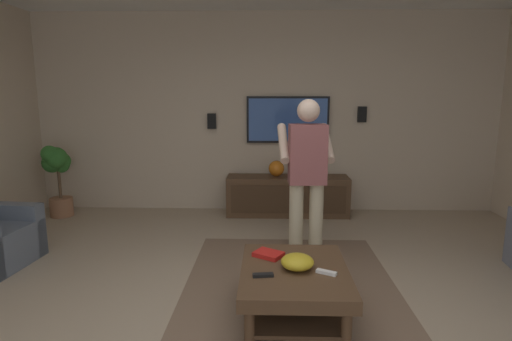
{
  "coord_description": "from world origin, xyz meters",
  "views": [
    {
      "loc": [
        -2.86,
        -0.05,
        1.68
      ],
      "look_at": [
        0.98,
        0.07,
        0.97
      ],
      "focal_mm": 29.03,
      "sensor_mm": 36.0,
      "label": 1
    }
  ],
  "objects_px": {
    "bowl": "(297,262)",
    "book": "(268,254)",
    "person_standing": "(307,172)",
    "remote_black": "(263,275)",
    "wall_speaker_left": "(362,114)",
    "coffee_table": "(294,281)",
    "media_console": "(287,196)",
    "remote_white": "(326,272)",
    "wall_speaker_right": "(212,121)",
    "vase_round": "(276,168)",
    "potted_plant_tall": "(57,171)",
    "tv": "(288,120)"
  },
  "relations": [
    {
      "from": "tv",
      "to": "potted_plant_tall",
      "type": "relative_size",
      "value": 1.16
    },
    {
      "from": "tv",
      "to": "bowl",
      "type": "xyz_separation_m",
      "value": [
        -3.02,
        0.05,
        -0.87
      ]
    },
    {
      "from": "media_console",
      "to": "remote_white",
      "type": "bearing_deg",
      "value": 3.11
    },
    {
      "from": "person_standing",
      "to": "wall_speaker_left",
      "type": "xyz_separation_m",
      "value": [
        1.93,
        -0.94,
        0.47
      ]
    },
    {
      "from": "bowl",
      "to": "remote_white",
      "type": "height_order",
      "value": "bowl"
    },
    {
      "from": "bowl",
      "to": "book",
      "type": "bearing_deg",
      "value": 42.33
    },
    {
      "from": "potted_plant_tall",
      "to": "wall_speaker_left",
      "type": "xyz_separation_m",
      "value": [
        0.44,
        -4.22,
        0.76
      ]
    },
    {
      "from": "remote_black",
      "to": "book",
      "type": "relative_size",
      "value": 0.68
    },
    {
      "from": "coffee_table",
      "to": "wall_speaker_right",
      "type": "height_order",
      "value": "wall_speaker_right"
    },
    {
      "from": "wall_speaker_left",
      "to": "media_console",
      "type": "bearing_deg",
      "value": 103.6
    },
    {
      "from": "book",
      "to": "potted_plant_tall",
      "type": "bearing_deg",
      "value": 172.66
    },
    {
      "from": "remote_black",
      "to": "potted_plant_tall",
      "type": "bearing_deg",
      "value": -51.6
    },
    {
      "from": "media_console",
      "to": "wall_speaker_left",
      "type": "bearing_deg",
      "value": 103.6
    },
    {
      "from": "person_standing",
      "to": "bowl",
      "type": "relative_size",
      "value": 6.65
    },
    {
      "from": "bowl",
      "to": "remote_white",
      "type": "relative_size",
      "value": 1.64
    },
    {
      "from": "potted_plant_tall",
      "to": "remote_white",
      "type": "height_order",
      "value": "potted_plant_tall"
    },
    {
      "from": "vase_round",
      "to": "book",
      "type": "bearing_deg",
      "value": 177.63
    },
    {
      "from": "coffee_table",
      "to": "vase_round",
      "type": "distance_m",
      "value": 2.82
    },
    {
      "from": "vase_round",
      "to": "wall_speaker_left",
      "type": "xyz_separation_m",
      "value": [
        0.22,
        -1.21,
        0.74
      ]
    },
    {
      "from": "media_console",
      "to": "remote_white",
      "type": "relative_size",
      "value": 11.33
    },
    {
      "from": "tv",
      "to": "book",
      "type": "height_order",
      "value": "tv"
    },
    {
      "from": "bowl",
      "to": "wall_speaker_left",
      "type": "distance_m",
      "value": 3.36
    },
    {
      "from": "coffee_table",
      "to": "remote_black",
      "type": "height_order",
      "value": "remote_black"
    },
    {
      "from": "bowl",
      "to": "remote_white",
      "type": "bearing_deg",
      "value": -111.8
    },
    {
      "from": "remote_white",
      "to": "wall_speaker_right",
      "type": "bearing_deg",
      "value": -40.79
    },
    {
      "from": "person_standing",
      "to": "wall_speaker_left",
      "type": "distance_m",
      "value": 2.2
    },
    {
      "from": "remote_black",
      "to": "book",
      "type": "height_order",
      "value": "book"
    },
    {
      "from": "potted_plant_tall",
      "to": "vase_round",
      "type": "bearing_deg",
      "value": -85.89
    },
    {
      "from": "remote_black",
      "to": "wall_speaker_right",
      "type": "height_order",
      "value": "wall_speaker_right"
    },
    {
      "from": "coffee_table",
      "to": "person_standing",
      "type": "bearing_deg",
      "value": -9.27
    },
    {
      "from": "potted_plant_tall",
      "to": "vase_round",
      "type": "distance_m",
      "value": 3.02
    },
    {
      "from": "person_standing",
      "to": "remote_black",
      "type": "distance_m",
      "value": 1.41
    },
    {
      "from": "wall_speaker_left",
      "to": "vase_round",
      "type": "bearing_deg",
      "value": 100.45
    },
    {
      "from": "person_standing",
      "to": "book",
      "type": "relative_size",
      "value": 7.45
    },
    {
      "from": "remote_white",
      "to": "wall_speaker_left",
      "type": "distance_m",
      "value": 3.39
    },
    {
      "from": "tv",
      "to": "wall_speaker_left",
      "type": "xyz_separation_m",
      "value": [
        0.01,
        -1.05,
        0.08
      ]
    },
    {
      "from": "person_standing",
      "to": "wall_speaker_right",
      "type": "height_order",
      "value": "person_standing"
    },
    {
      "from": "bowl",
      "to": "potted_plant_tall",
      "type": "bearing_deg",
      "value": 50.36
    },
    {
      "from": "media_console",
      "to": "person_standing",
      "type": "xyz_separation_m",
      "value": [
        -1.67,
        -0.11,
        0.66
      ]
    },
    {
      "from": "remote_black",
      "to": "remote_white",
      "type": "bearing_deg",
      "value": 179.45
    },
    {
      "from": "media_console",
      "to": "remote_white",
      "type": "distance_m",
      "value": 2.86
    },
    {
      "from": "coffee_table",
      "to": "potted_plant_tall",
      "type": "xyz_separation_m",
      "value": [
        2.58,
        3.11,
        0.35
      ]
    },
    {
      "from": "remote_black",
      "to": "wall_speaker_left",
      "type": "height_order",
      "value": "wall_speaker_left"
    },
    {
      "from": "book",
      "to": "wall_speaker_left",
      "type": "height_order",
      "value": "wall_speaker_left"
    },
    {
      "from": "wall_speaker_left",
      "to": "coffee_table",
      "type": "bearing_deg",
      "value": 159.66
    },
    {
      "from": "potted_plant_tall",
      "to": "remote_white",
      "type": "distance_m",
      "value": 4.28
    },
    {
      "from": "bowl",
      "to": "book",
      "type": "height_order",
      "value": "bowl"
    },
    {
      "from": "person_standing",
      "to": "potted_plant_tall",
      "type": "height_order",
      "value": "person_standing"
    },
    {
      "from": "tv",
      "to": "wall_speaker_left",
      "type": "height_order",
      "value": "tv"
    },
    {
      "from": "person_standing",
      "to": "coffee_table",
      "type": "bearing_deg",
      "value": 167.13
    }
  ]
}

